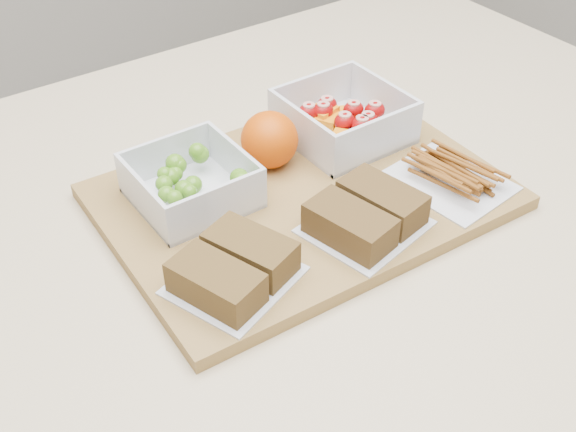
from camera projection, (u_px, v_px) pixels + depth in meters
name	position (u px, v px, depth m)	size (l,w,h in m)	color
cutting_board	(303.00, 197.00, 0.80)	(0.42, 0.30, 0.02)	olive
grape_container	(192.00, 182.00, 0.77)	(0.12, 0.12, 0.05)	silver
fruit_container	(343.00, 121.00, 0.86)	(0.13, 0.13, 0.06)	silver
orange	(269.00, 140.00, 0.81)	(0.07, 0.07, 0.07)	#D84D05
sandwich_bag_left	(234.00, 268.00, 0.67)	(0.14, 0.13, 0.03)	silver
sandwich_bag_center	(366.00, 214.00, 0.73)	(0.13, 0.12, 0.04)	silver
pretzel_bag	(450.00, 172.00, 0.79)	(0.12, 0.14, 0.03)	silver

